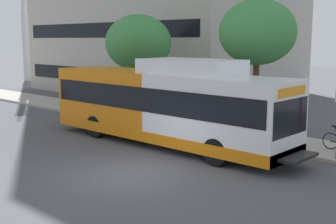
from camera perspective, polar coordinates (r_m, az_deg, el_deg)
name	(u,v)px	position (r m, az deg, el deg)	size (l,w,h in m)	color
ground_plane	(15,137)	(21.31, -19.11, -3.12)	(120.00, 120.00, 0.00)	#4C4C51
sidewalk_curb	(154,121)	(23.85, -1.80, -1.14)	(3.00, 56.00, 0.14)	#A8A399
transit_bus	(165,105)	(18.49, -0.37, 0.93)	(2.58, 12.25, 3.65)	white
street_tree_near_stop	(257,33)	(20.30, 11.49, 10.03)	(3.45, 3.45, 6.06)	#4C3823
street_tree_mid_block	(138,43)	(26.00, -3.86, 8.90)	(3.84, 3.84, 5.72)	#4C3823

